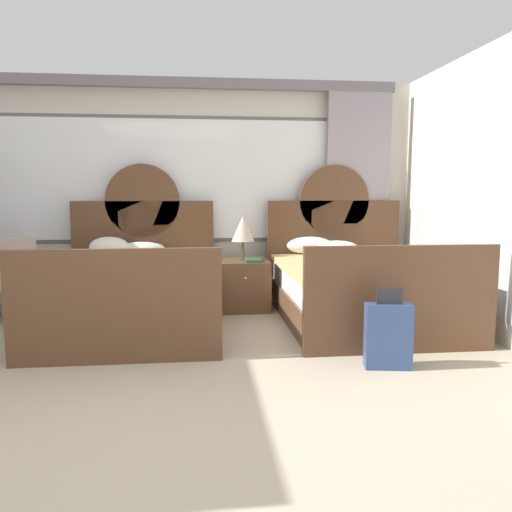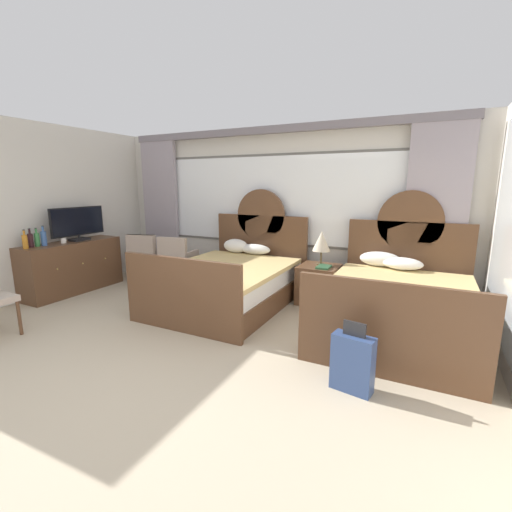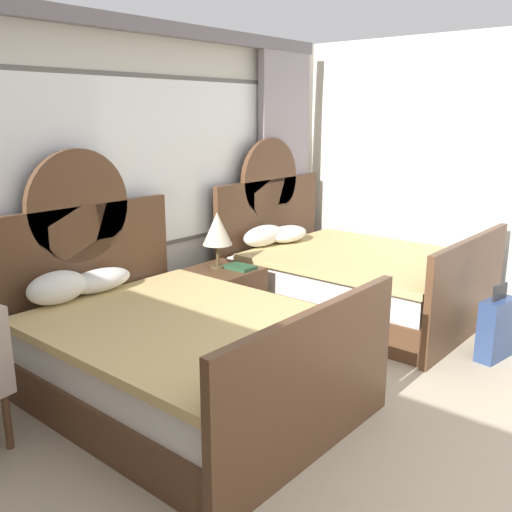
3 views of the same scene
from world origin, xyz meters
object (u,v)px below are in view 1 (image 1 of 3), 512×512
at_px(bed_near_window, 134,292).
at_px(suitcase_on_floor, 388,335).
at_px(book_on_nightstand, 253,260).
at_px(bed_near_mirror, 358,287).
at_px(armchair_by_window_left, 12,273).
at_px(table_lamp_on_nightstand, 243,229).
at_px(nightstand_between_beds, 244,285).

distance_m(bed_near_window, suitcase_on_floor, 2.57).
bearing_deg(book_on_nightstand, bed_near_mirror, -26.23).
bearing_deg(armchair_by_window_left, bed_near_window, -16.93).
height_order(bed_near_window, armchair_by_window_left, bed_near_window).
height_order(table_lamp_on_nightstand, armchair_by_window_left, table_lamp_on_nightstand).
distance_m(book_on_nightstand, armchair_by_window_left, 2.56).
xyz_separation_m(bed_near_window, armchair_by_window_left, (-1.29, 0.39, 0.15)).
height_order(nightstand_between_beds, armchair_by_window_left, armchair_by_window_left).
distance_m(nightstand_between_beds, suitcase_on_floor, 2.31).
relative_size(bed_near_window, suitcase_on_floor, 3.59).
bearing_deg(bed_near_mirror, armchair_by_window_left, 173.82).
relative_size(table_lamp_on_nightstand, armchair_by_window_left, 0.57).
xyz_separation_m(table_lamp_on_nightstand, suitcase_on_floor, (0.93, -2.19, -0.67)).
bearing_deg(nightstand_between_beds, bed_near_window, -151.36).
xyz_separation_m(bed_near_window, bed_near_mirror, (2.33, 0.00, 0.00)).
height_order(nightstand_between_beds, suitcase_on_floor, suitcase_on_floor).
bearing_deg(armchair_by_window_left, bed_near_mirror, -6.18).
bearing_deg(table_lamp_on_nightstand, armchair_by_window_left, -172.74).
bearing_deg(book_on_nightstand, nightstand_between_beds, 130.94).
bearing_deg(bed_near_window, nightstand_between_beds, 28.64).
xyz_separation_m(book_on_nightstand, armchair_by_window_left, (-2.56, -0.13, -0.09)).
bearing_deg(table_lamp_on_nightstand, book_on_nightstand, -61.88).
relative_size(bed_near_mirror, armchair_by_window_left, 2.55).
height_order(bed_near_window, book_on_nightstand, bed_near_window).
height_order(table_lamp_on_nightstand, book_on_nightstand, table_lamp_on_nightstand).
bearing_deg(bed_near_window, armchair_by_window_left, 163.07).
xyz_separation_m(book_on_nightstand, suitcase_on_floor, (0.83, -2.01, -0.33)).
relative_size(nightstand_between_beds, suitcase_on_floor, 0.95).
bearing_deg(suitcase_on_floor, bed_near_mirror, 81.22).
bearing_deg(suitcase_on_floor, bed_near_window, 144.76).
height_order(bed_near_window, nightstand_between_beds, bed_near_window).
distance_m(book_on_nightstand, suitcase_on_floor, 2.20).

